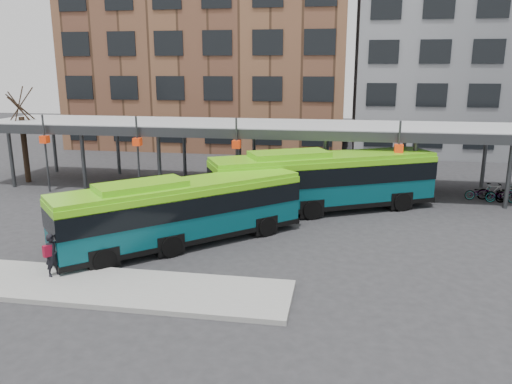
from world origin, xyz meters
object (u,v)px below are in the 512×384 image
Objects in this scene: bus_rear at (323,180)px; bus_front at (182,210)px; pedestrian at (52,255)px; tree at (25,146)px.

bus_front is at bearing -159.73° from bus_rear.
bus_rear is (5.83, 6.32, 0.17)m from bus_front.
bus_rear is 14.25m from pedestrian.
bus_front is 0.80× the size of bus_rear.
tree is 3.53× the size of pedestrian.
bus_rear reaches higher than pedestrian.
tree is 20.41m from bus_rear.
pedestrian is (-3.47, -4.45, -0.60)m from bus_front.
tree is at bearing 65.94° from pedestrian.
tree is 18.16m from pedestrian.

